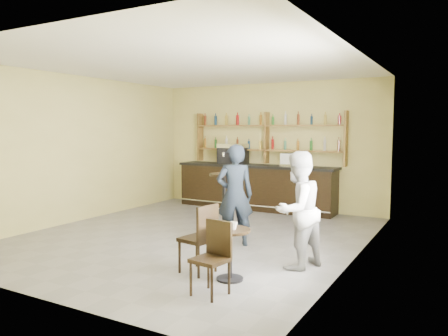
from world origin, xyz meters
The scene contains 23 objects.
floor centered at (0.00, 0.00, 0.00)m, with size 7.00×7.00×0.00m, color slate.
ceiling centered at (0.00, 0.00, 3.20)m, with size 7.00×7.00×0.00m, color white.
wall_back centered at (0.00, 3.50, 1.60)m, with size 7.00×7.00×0.00m, color #CBC173.
wall_front centered at (0.00, -3.50, 1.60)m, with size 7.00×7.00×0.00m, color #CBC173.
wall_left centered at (-3.00, 0.00, 1.60)m, with size 7.00×7.00×0.00m, color #CBC173.
wall_right centered at (3.00, 0.00, 1.60)m, with size 7.00×7.00×0.00m, color #CBC173.
window_pane centered at (2.99, -1.20, 1.70)m, with size 2.00×2.00×0.00m, color white.
window_frame centered at (2.99, -1.20, 1.70)m, with size 0.04×1.70×2.10m, color black, non-canonical shape.
shelf_unit centered at (0.00, 3.37, 1.81)m, with size 4.00×0.26×1.40m, color brown, non-canonical shape.
liquor_bottles centered at (0.00, 3.37, 1.98)m, with size 3.68×0.10×1.00m, color #8C5919, non-canonical shape.
bar_counter centered at (-0.20, 3.15, 0.57)m, with size 4.18×0.82×1.13m, color black, non-canonical shape.
espresso_machine centered at (-0.85, 3.15, 1.39)m, with size 0.73×0.47×0.52m, color black, non-canonical shape.
pastry_case centered at (0.80, 3.15, 1.29)m, with size 0.53×0.42×0.32m, color silver, non-canonical shape.
pedestal_table centered at (0.36, 0.52, 0.59)m, with size 0.57×0.57×1.17m, color black, non-canonical shape.
napkin centered at (0.36, 0.52, 1.17)m, with size 0.15×0.15×0.00m, color white.
donut centered at (0.37, 0.51, 1.19)m, with size 0.11×0.11×0.04m, color #BD9845.
cup_pedestal centered at (0.50, 0.62, 1.22)m, with size 0.12×0.12×0.09m, color white.
man_main centered at (0.98, -0.19, 0.89)m, with size 0.65×0.42×1.77m, color black.
cafe_table centered at (1.75, -1.79, 0.35)m, with size 0.55×0.55×0.70m, color black, non-canonical shape.
cup_cafe centered at (1.80, -1.79, 0.75)m, with size 0.11×0.11×0.10m, color white.
chair_west centered at (1.20, -1.74, 0.49)m, with size 0.43×0.43×0.99m, color black, non-canonical shape.
chair_south centered at (1.80, -2.39, 0.45)m, with size 0.39×0.39×0.91m, color black, non-canonical shape.
patron_second centered at (2.36, -0.84, 0.86)m, with size 0.83×0.65×1.72m, color gray.
Camera 1 is at (4.50, -6.85, 2.04)m, focal length 35.00 mm.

